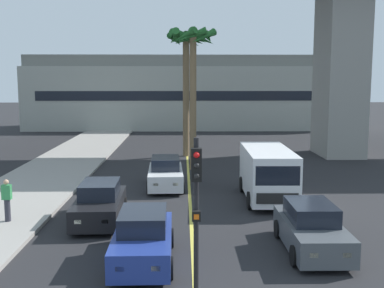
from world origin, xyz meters
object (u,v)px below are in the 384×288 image
Objects in this scene: car_queue_front at (143,239)px; car_queue_fourth at (100,204)px; delivery_van at (267,173)px; traffic_light_median_near at (196,202)px; car_queue_third at (311,229)px; palm_tree_mid_median at (186,60)px; palm_tree_near_median at (193,58)px; car_queue_second at (166,174)px; pedestrian_near_crosswalk at (7,199)px.

car_queue_front and car_queue_fourth have the same top height.
car_queue_fourth is at bearing -155.68° from delivery_van.
traffic_light_median_near is at bearing -64.34° from car_queue_fourth.
car_queue_third is (5.35, 0.85, 0.00)m from car_queue_front.
car_queue_third is 0.99× the size of car_queue_fourth.
palm_tree_mid_median is (-0.07, 23.28, 4.13)m from traffic_light_median_near.
palm_tree_near_median is (-3.26, 7.57, 5.48)m from delivery_van.
delivery_van reaches higher than car_queue_second.
car_queue_third is 5.94m from traffic_light_median_near.
car_queue_third is 11.21m from pedestrian_near_crosswalk.
car_queue_front is 8.95m from delivery_van.
car_queue_front is 0.98× the size of traffic_light_median_near.
palm_tree_mid_median is 18.61m from pedestrian_near_crosswalk.
car_queue_second and car_queue_third have the same top height.
traffic_light_median_near is (1.52, -3.23, 1.99)m from car_queue_front.
car_queue_fourth is 12.94m from palm_tree_near_median.
pedestrian_near_crosswalk is (-7.27, -11.12, -5.77)m from palm_tree_near_median.
palm_tree_mid_median is at bearing 77.68° from car_queue_fourth.
palm_tree_near_median is (-3.54, 14.06, 6.05)m from car_queue_third.
car_queue_second is (0.32, 9.96, 0.00)m from car_queue_front.
car_queue_front is at bearing -63.96° from car_queue_fourth.
palm_tree_mid_median is (-3.62, 12.70, 5.56)m from delivery_van.
palm_tree_near_median is 14.49m from pedestrian_near_crosswalk.
palm_tree_mid_median reaches higher than car_queue_front.
palm_tree_mid_median is (-3.90, 19.20, 6.12)m from car_queue_third.
palm_tree_mid_median is (1.13, 10.08, 6.12)m from car_queue_second.
car_queue_front is at bearing -96.91° from palm_tree_near_median.
car_queue_third is (5.03, -9.11, 0.00)m from car_queue_second.
palm_tree_near_median is at bearing 89.09° from traffic_light_median_near.
delivery_van is 14.33m from palm_tree_mid_median.
traffic_light_median_near is at bearing -89.83° from palm_tree_mid_median.
car_queue_second is at bearing 68.04° from car_queue_fourth.
palm_tree_near_median is at bearing 70.42° from car_queue_fourth.
car_queue_second is 6.28m from car_queue_fourth.
car_queue_fourth is at bearing 5.77° from pedestrian_near_crosswalk.
car_queue_second is at bearing 46.83° from pedestrian_near_crosswalk.
car_queue_third is at bearing -24.04° from car_queue_fourth.
car_queue_third is 0.78× the size of delivery_van.
traffic_light_median_near is (-3.83, -4.08, 1.99)m from car_queue_third.
pedestrian_near_crosswalk is (-10.54, -3.55, -0.29)m from delivery_van.
palm_tree_mid_median is (3.47, 15.91, 6.12)m from car_queue_fourth.
palm_tree_mid_median is at bearing 105.92° from delivery_van.
traffic_light_median_near is at bearing -84.83° from car_queue_second.
delivery_van reaches higher than pedestrian_near_crosswalk.
car_queue_second is 11.85m from palm_tree_mid_median.
traffic_light_median_near is 18.60m from palm_tree_near_median.
car_queue_second is at bearing -96.38° from palm_tree_mid_median.
traffic_light_median_near is 2.59× the size of pedestrian_near_crosswalk.
car_queue_front is 0.48× the size of palm_tree_near_median.
car_queue_front is 1.00× the size of car_queue_third.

